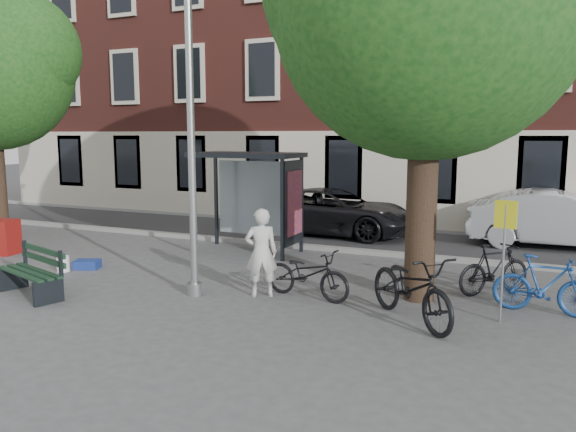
% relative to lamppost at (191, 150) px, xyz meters
% --- Properties ---
extents(ground, '(90.00, 90.00, 0.00)m').
position_rel_lamppost_xyz_m(ground, '(0.00, 0.00, -2.78)').
color(ground, '#4C4C4F').
rests_on(ground, ground).
extents(road, '(40.00, 4.00, 0.01)m').
position_rel_lamppost_xyz_m(road, '(0.00, 7.00, -2.78)').
color(road, '#28282B').
rests_on(road, ground).
extents(curb_near, '(40.00, 0.25, 0.12)m').
position_rel_lamppost_xyz_m(curb_near, '(0.00, 5.00, -2.72)').
color(curb_near, gray).
rests_on(curb_near, ground).
extents(curb_far, '(40.00, 0.25, 0.12)m').
position_rel_lamppost_xyz_m(curb_far, '(0.00, 9.00, -2.72)').
color(curb_far, gray).
rests_on(curb_far, ground).
extents(building_row, '(30.00, 8.00, 14.00)m').
position_rel_lamppost_xyz_m(building_row, '(0.00, 13.00, 4.22)').
color(building_row, brown).
rests_on(building_row, ground).
extents(lamppost, '(0.28, 0.35, 6.11)m').
position_rel_lamppost_xyz_m(lamppost, '(0.00, 0.00, 0.00)').
color(lamppost, '#9EA0A3').
rests_on(lamppost, ground).
extents(bus_shelter, '(2.85, 1.45, 2.62)m').
position_rel_lamppost_xyz_m(bus_shelter, '(-0.61, 4.11, -0.87)').
color(bus_shelter, '#1E2328').
rests_on(bus_shelter, ground).
extents(painter, '(0.74, 0.67, 1.70)m').
position_rel_lamppost_xyz_m(painter, '(1.20, 0.48, -1.93)').
color(painter, silver).
rests_on(painter, ground).
extents(bench, '(1.85, 1.06, 0.91)m').
position_rel_lamppost_xyz_m(bench, '(-2.82, -1.30, -2.37)').
color(bench, '#1E2328').
rests_on(bench, ground).
extents(bike_a, '(1.88, 0.92, 0.95)m').
position_rel_lamppost_xyz_m(bike_a, '(2.06, 0.71, -2.31)').
color(bike_a, black).
rests_on(bike_a, ground).
extents(bike_b, '(1.74, 0.58, 1.03)m').
position_rel_lamppost_xyz_m(bike_b, '(6.15, 1.50, -2.27)').
color(bike_b, navy).
rests_on(bike_b, ground).
extents(bike_c, '(2.15, 2.14, 1.18)m').
position_rel_lamppost_xyz_m(bike_c, '(4.14, 0.13, -2.19)').
color(bike_c, black).
rests_on(bike_c, ground).
extents(bike_d, '(1.50, 1.53, 1.00)m').
position_rel_lamppost_xyz_m(bike_d, '(5.26, 2.45, -2.28)').
color(bike_d, black).
rests_on(bike_d, ground).
extents(car_dark, '(5.18, 2.48, 1.43)m').
position_rel_lamppost_xyz_m(car_dark, '(0.18, 7.44, -2.07)').
color(car_dark, black).
rests_on(car_dark, ground).
extents(car_silver, '(4.85, 1.93, 1.57)m').
position_rel_lamppost_xyz_m(car_silver, '(6.50, 7.97, -2.00)').
color(car_silver, '#A4A7AC').
rests_on(car_silver, ground).
extents(blue_crate, '(0.66, 0.57, 0.20)m').
position_rel_lamppost_xyz_m(blue_crate, '(-3.50, 0.82, -2.68)').
color(blue_crate, navy).
rests_on(blue_crate, ground).
extents(bucket_b, '(0.37, 0.37, 0.36)m').
position_rel_lamppost_xyz_m(bucket_b, '(-3.79, 0.38, -2.60)').
color(bucket_b, white).
rests_on(bucket_b, ground).
extents(notice_sign, '(0.35, 0.09, 2.03)m').
position_rel_lamppost_xyz_m(notice_sign, '(5.49, 0.74, -1.29)').
color(notice_sign, '#9EA0A3').
rests_on(notice_sign, ground).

